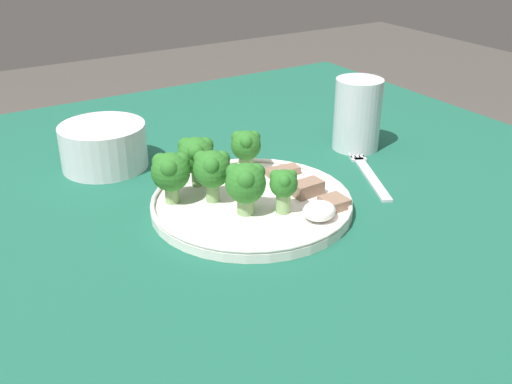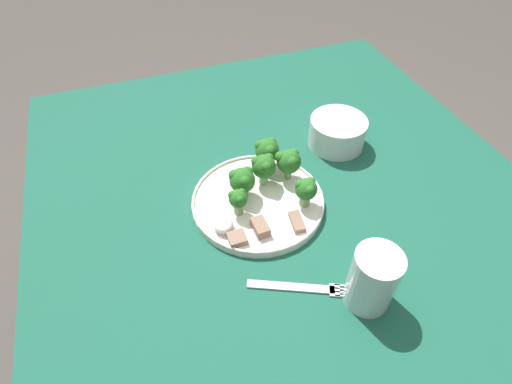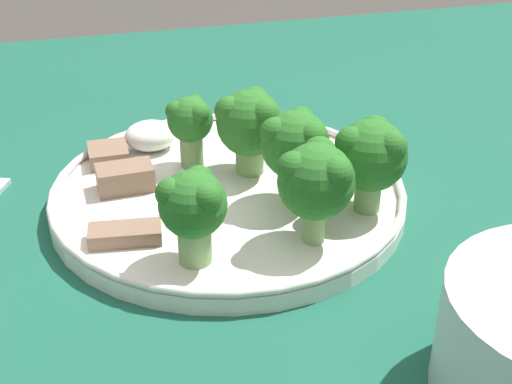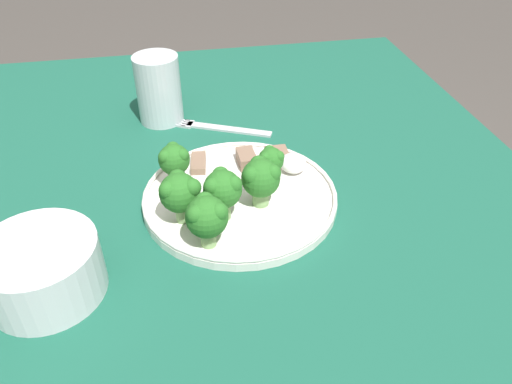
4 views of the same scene
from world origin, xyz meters
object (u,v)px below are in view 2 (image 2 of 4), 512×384
at_px(dinner_plate, 259,203).
at_px(cream_bowl, 337,133).
at_px(drinking_glass, 372,282).
at_px(fork, 307,288).

height_order(dinner_plate, cream_bowl, cream_bowl).
height_order(cream_bowl, drinking_glass, drinking_glass).
distance_m(fork, cream_bowl, 0.40).
bearing_deg(fork, drinking_glass, 60.34).
height_order(dinner_plate, fork, dinner_plate).
relative_size(cream_bowl, drinking_glass, 1.12).
bearing_deg(dinner_plate, fork, 3.39).
bearing_deg(fork, dinner_plate, -176.61).
bearing_deg(dinner_plate, drinking_glass, 20.90).
distance_m(cream_bowl, drinking_glass, 0.40).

